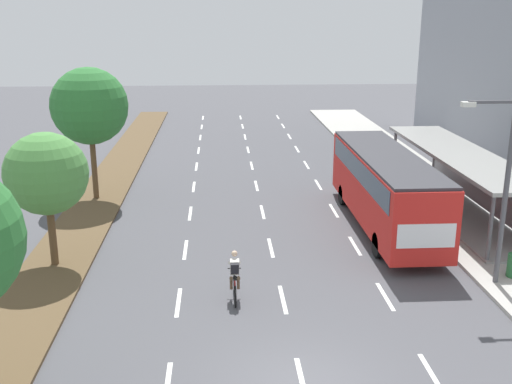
% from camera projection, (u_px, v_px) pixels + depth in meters
% --- Properties ---
extents(median_strip, '(2.60, 52.00, 0.12)m').
position_uv_depth(median_strip, '(109.00, 183.00, 34.25)').
color(median_strip, brown).
rests_on(median_strip, ground).
extents(sidewalk_right, '(4.50, 52.00, 0.15)m').
position_uv_depth(sidewalk_right, '(414.00, 178.00, 35.29)').
color(sidewalk_right, '#ADAAA3').
rests_on(sidewalk_right, ground).
extents(lane_divider_left, '(0.14, 49.36, 0.01)m').
position_uv_depth(lane_divider_left, '(194.00, 187.00, 33.76)').
color(lane_divider_left, white).
rests_on(lane_divider_left, ground).
extents(lane_divider_center, '(0.14, 49.36, 0.01)m').
position_uv_depth(lane_divider_center, '(256.00, 186.00, 33.97)').
color(lane_divider_center, white).
rests_on(lane_divider_center, ground).
extents(lane_divider_right, '(0.14, 49.36, 0.01)m').
position_uv_depth(lane_divider_right, '(318.00, 185.00, 34.18)').
color(lane_divider_right, white).
rests_on(lane_divider_right, ground).
extents(bus_shelter, '(2.90, 13.70, 2.86)m').
position_uv_depth(bus_shelter, '(463.00, 175.00, 28.87)').
color(bus_shelter, gray).
rests_on(bus_shelter, sidewalk_right).
extents(bus, '(2.54, 11.29, 3.37)m').
position_uv_depth(bus, '(385.00, 183.00, 26.82)').
color(bus, red).
rests_on(bus, ground).
extents(cyclist, '(0.46, 1.82, 1.71)m').
position_uv_depth(cyclist, '(235.00, 278.00, 20.18)').
color(cyclist, black).
rests_on(cyclist, ground).
extents(median_tree_second, '(3.04, 3.04, 5.06)m').
position_uv_depth(median_tree_second, '(46.00, 174.00, 22.03)').
color(median_tree_second, brown).
rests_on(median_tree_second, median_strip).
extents(median_tree_third, '(3.82, 3.82, 6.66)m').
position_uv_depth(median_tree_third, '(89.00, 106.00, 30.00)').
color(median_tree_third, brown).
rests_on(median_tree_third, median_strip).
extents(streetlight, '(1.91, 0.24, 6.50)m').
position_uv_depth(streetlight, '(502.00, 180.00, 20.34)').
color(streetlight, '#4C4C51').
rests_on(streetlight, sidewalk_right).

